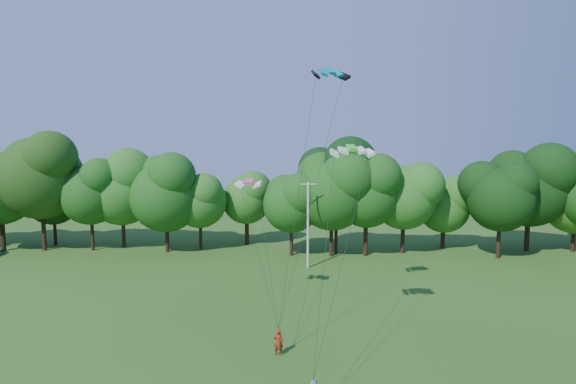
{
  "coord_description": "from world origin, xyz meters",
  "views": [
    {
      "loc": [
        0.21,
        -17.07,
        12.78
      ],
      "look_at": [
        -1.37,
        13.0,
        9.55
      ],
      "focal_mm": 28.0,
      "sensor_mm": 36.0,
      "label": 1
    }
  ],
  "objects": [
    {
      "name": "kite_flyer_left",
      "position": [
        -1.75,
        8.93,
        0.82
      ],
      "size": [
        0.63,
        0.44,
        1.65
      ],
      "primitive_type": "imported",
      "rotation": [
        0.0,
        0.0,
        3.22
      ],
      "color": "maroon",
      "rests_on": "ground"
    },
    {
      "name": "tree_back_east",
      "position": [
        31.37,
        37.09,
        7.3
      ],
      "size": [
        8.04,
        8.04,
        11.69
      ],
      "color": "#322514",
      "rests_on": "ground"
    },
    {
      "name": "tree_back_west",
      "position": [
        -31.96,
        34.47,
        9.72
      ],
      "size": [
        10.7,
        10.7,
        15.57
      ],
      "color": "#332014",
      "rests_on": "ground"
    },
    {
      "name": "kite_green",
      "position": [
        2.65,
        10.62,
        12.55
      ],
      "size": [
        2.77,
        1.5,
        0.44
      ],
      "rotation": [
        0.0,
        0.0,
        0.11
      ],
      "color": "#37DB20",
      "rests_on": "ground"
    },
    {
      "name": "utility_pole",
      "position": [
        -0.13,
        28.4,
        4.58
      ],
      "size": [
        1.78,
        0.32,
        8.95
      ],
      "rotation": [
        0.0,
        0.0,
        0.14
      ],
      "color": "silver",
      "rests_on": "ground"
    },
    {
      "name": "tree_back_center",
      "position": [
        3.1,
        34.5,
        8.24
      ],
      "size": [
        9.07,
        9.07,
        13.2
      ],
      "color": "black",
      "rests_on": "ground"
    },
    {
      "name": "kite_teal",
      "position": [
        1.36,
        13.39,
        17.61
      ],
      "size": [
        2.71,
        1.98,
        0.62
      ],
      "rotation": [
        0.0,
        0.0,
        0.41
      ],
      "color": "#05889D",
      "rests_on": "ground"
    },
    {
      "name": "kite_pink",
      "position": [
        -4.53,
        16.53,
        9.97
      ],
      "size": [
        2.11,
        1.2,
        0.39
      ],
      "rotation": [
        0.0,
        0.0,
        -0.11
      ],
      "color": "#E8407F",
      "rests_on": "ground"
    }
  ]
}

